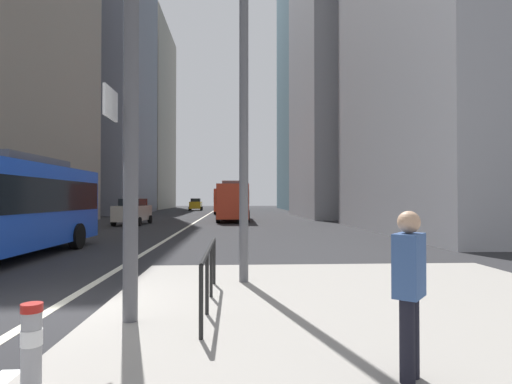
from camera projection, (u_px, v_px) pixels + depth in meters
The scene contains 16 objects.
ground_plane at pixel (185, 228), 27.04m from camera, with size 160.00×160.00×0.00m, color #28282B.
median_island at pixel (381, 321), 6.36m from camera, with size 9.00×10.00×0.15m, color gray.
lane_centre_line at pixel (199, 220), 37.02m from camera, with size 0.20×80.00×0.01m, color beige.
office_tower_left_mid at pixel (90, 19), 54.74m from camera, with size 13.98×20.13×51.82m, color slate.
office_tower_left_far at pixel (134, 117), 78.61m from camera, with size 12.95×21.04×34.93m, color gray.
office_tower_right_far at pixel (313, 56), 72.02m from camera, with size 10.35×24.71×53.74m, color slate.
city_bus_red_receding at pixel (233, 200), 36.52m from camera, with size 2.73×10.65×3.40m.
city_bus_red_distant at pixel (226, 199), 53.60m from camera, with size 2.78×11.37×3.40m.
car_oncoming_mid at pixel (196, 204), 66.55m from camera, with size 2.11×4.45×1.94m.
car_receding_near at pixel (231, 204), 65.09m from camera, with size 2.16×4.16×1.94m.
car_receding_far at pixel (227, 205), 63.37m from camera, with size 2.16×4.21×1.94m.
car_oncoming_far at pixel (133, 211), 30.58m from camera, with size 2.20×4.54×1.94m.
street_lamp_post at pixel (244, 48), 9.06m from camera, with size 5.50×0.32×8.00m.
bollard_left at pixel (31, 343), 3.85m from camera, with size 0.20×0.20×0.84m.
pedestrian_railing at pixel (209, 264), 7.03m from camera, with size 0.06×3.49×0.98m.
pedestrian_waiting at pixel (409, 286), 4.13m from camera, with size 0.43×0.45×1.70m.
Camera 1 is at (3.23, -7.28, 1.97)m, focal length 28.84 mm.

